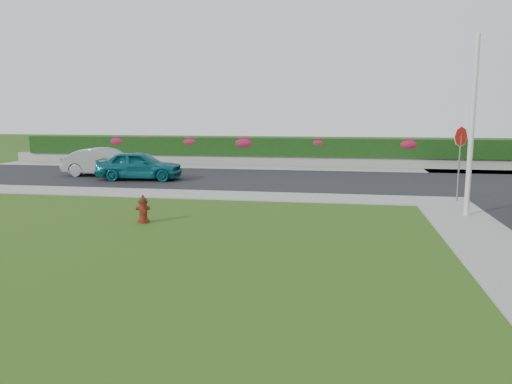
% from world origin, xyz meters
% --- Properties ---
extents(ground, '(120.00, 120.00, 0.00)m').
position_xyz_m(ground, '(0.00, 0.00, 0.00)').
color(ground, black).
rests_on(ground, ground).
extents(street_far, '(26.00, 8.00, 0.04)m').
position_xyz_m(street_far, '(-5.00, 14.00, 0.02)').
color(street_far, black).
rests_on(street_far, ground).
extents(sidewalk_far, '(24.00, 2.00, 0.04)m').
position_xyz_m(sidewalk_far, '(-6.00, 9.00, 0.02)').
color(sidewalk_far, gray).
rests_on(sidewalk_far, ground).
extents(curb_corner, '(2.00, 2.00, 0.04)m').
position_xyz_m(curb_corner, '(7.00, 9.00, 0.02)').
color(curb_corner, gray).
rests_on(curb_corner, ground).
extents(sidewalk_beyond, '(34.00, 2.00, 0.04)m').
position_xyz_m(sidewalk_beyond, '(-1.00, 19.00, 0.02)').
color(sidewalk_beyond, gray).
rests_on(sidewalk_beyond, ground).
extents(retaining_wall, '(34.00, 0.40, 0.60)m').
position_xyz_m(retaining_wall, '(-1.00, 20.50, 0.30)').
color(retaining_wall, gray).
rests_on(retaining_wall, ground).
extents(hedge, '(32.00, 0.90, 1.10)m').
position_xyz_m(hedge, '(-1.00, 20.60, 1.15)').
color(hedge, black).
rests_on(hedge, retaining_wall).
extents(fire_hydrant, '(0.43, 0.41, 0.82)m').
position_xyz_m(fire_hydrant, '(-2.37, 3.87, 0.39)').
color(fire_hydrant, '#50180C').
rests_on(fire_hydrant, ground).
extents(sedan_teal, '(4.19, 2.02, 1.38)m').
position_xyz_m(sedan_teal, '(-6.19, 12.71, 0.73)').
color(sedan_teal, '#0D5B64').
rests_on(sedan_teal, street_far).
extents(sedan_silver, '(4.31, 1.59, 1.41)m').
position_xyz_m(sedan_silver, '(-8.47, 13.78, 0.74)').
color(sedan_silver, '#96989D').
rests_on(sedan_silver, street_far).
extents(utility_pole, '(0.16, 0.16, 5.55)m').
position_xyz_m(utility_pole, '(7.26, 6.45, 2.77)').
color(utility_pole, silver).
rests_on(utility_pole, ground).
extents(stop_sign, '(0.57, 0.51, 2.75)m').
position_xyz_m(stop_sign, '(7.56, 9.15, 2.06)').
color(stop_sign, slate).
rests_on(stop_sign, ground).
extents(flower_clump_a, '(1.37, 0.88, 0.69)m').
position_xyz_m(flower_clump_a, '(-10.88, 20.50, 1.43)').
color(flower_clump_a, '#AF1E45').
rests_on(flower_clump_a, hedge).
extents(flower_clump_b, '(1.06, 0.68, 0.53)m').
position_xyz_m(flower_clump_b, '(-9.02, 20.50, 1.49)').
color(flower_clump_b, '#AF1E45').
rests_on(flower_clump_b, hedge).
extents(flower_clump_c, '(1.34, 0.86, 0.67)m').
position_xyz_m(flower_clump_c, '(-6.03, 20.50, 1.43)').
color(flower_clump_c, '#AF1E45').
rests_on(flower_clump_c, hedge).
extents(flower_clump_d, '(1.52, 0.98, 0.76)m').
position_xyz_m(flower_clump_d, '(-2.58, 20.50, 1.40)').
color(flower_clump_d, '#AF1E45').
rests_on(flower_clump_d, hedge).
extents(flower_clump_e, '(1.25, 0.80, 0.63)m').
position_xyz_m(flower_clump_e, '(1.94, 20.50, 1.45)').
color(flower_clump_e, '#AF1E45').
rests_on(flower_clump_e, hedge).
extents(flower_clump_f, '(1.46, 0.94, 0.73)m').
position_xyz_m(flower_clump_f, '(7.15, 20.50, 1.41)').
color(flower_clump_f, '#AF1E45').
rests_on(flower_clump_f, hedge).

